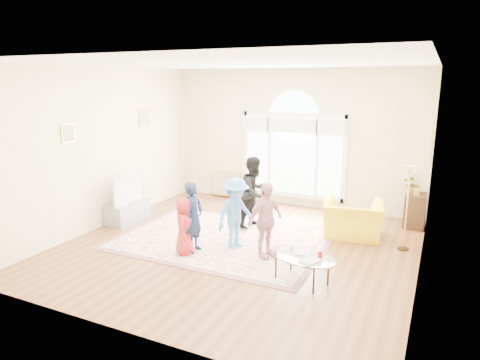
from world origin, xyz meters
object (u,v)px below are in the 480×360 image
at_px(tv_console, 128,211).
at_px(television, 127,189).
at_px(armchair, 353,219).
at_px(area_rug, 223,239).
at_px(coffee_table, 302,257).

distance_m(tv_console, television, 0.50).
distance_m(tv_console, armchair, 4.63).
height_order(television, armchair, television).
relative_size(television, armchair, 0.93).
bearing_deg(area_rug, tv_console, 176.96).
height_order(coffee_table, armchair, armchair).
bearing_deg(television, tv_console, 180.00).
height_order(area_rug, tv_console, tv_console).
bearing_deg(television, area_rug, -3.05).
bearing_deg(armchair, coffee_table, 72.84).
bearing_deg(area_rug, television, 176.95).
height_order(area_rug, armchair, armchair).
bearing_deg(television, coffee_table, -15.33).
distance_m(television, coffee_table, 4.36).
height_order(television, coffee_table, television).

